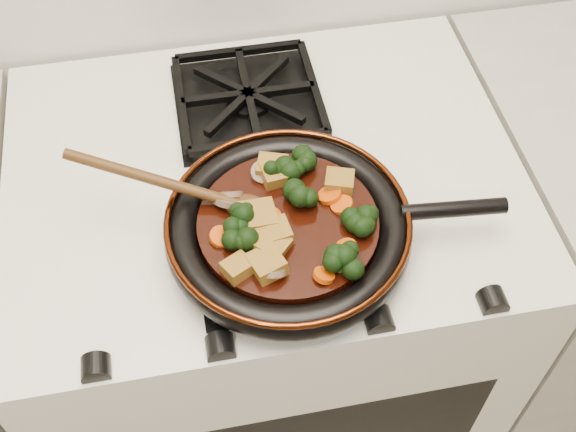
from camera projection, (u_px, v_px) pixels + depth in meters
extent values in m
cube|color=silver|center=(270.00, 321.00, 1.42)|extent=(0.76, 0.60, 0.90)
cylinder|color=black|center=(288.00, 233.00, 0.95)|extent=(0.30, 0.30, 0.01)
torus|color=black|center=(288.00, 229.00, 0.94)|extent=(0.32, 0.32, 0.04)
torus|color=#481C0A|center=(288.00, 219.00, 0.93)|extent=(0.32, 0.32, 0.01)
cylinder|color=black|center=(453.00, 209.00, 0.94)|extent=(0.14, 0.03, 0.02)
cylinder|color=black|center=(288.00, 226.00, 0.94)|extent=(0.24, 0.24, 0.02)
cube|color=olive|center=(238.00, 268.00, 0.88)|extent=(0.04, 0.04, 0.02)
cube|color=olive|center=(278.00, 232.00, 0.91)|extent=(0.04, 0.04, 0.03)
cube|color=olive|center=(272.00, 235.00, 0.91)|extent=(0.05, 0.04, 0.02)
cube|color=olive|center=(277.00, 174.00, 0.97)|extent=(0.05, 0.04, 0.03)
cube|color=olive|center=(272.00, 168.00, 0.98)|extent=(0.05, 0.05, 0.02)
cube|color=olive|center=(267.00, 264.00, 0.88)|extent=(0.05, 0.05, 0.03)
cube|color=olive|center=(339.00, 182.00, 0.96)|extent=(0.05, 0.05, 0.02)
cube|color=olive|center=(272.00, 246.00, 0.90)|extent=(0.05, 0.05, 0.03)
cube|color=olive|center=(258.00, 218.00, 0.92)|extent=(0.05, 0.05, 0.03)
cylinder|color=#CA4305|center=(324.00, 275.00, 0.87)|extent=(0.03, 0.03, 0.02)
cylinder|color=#CA4305|center=(342.00, 205.00, 0.94)|extent=(0.03, 0.03, 0.02)
cylinder|color=#CA4305|center=(346.00, 248.00, 0.90)|extent=(0.03, 0.03, 0.02)
cylinder|color=#CA4305|center=(221.00, 237.00, 0.91)|extent=(0.03, 0.03, 0.02)
cylinder|color=#CA4305|center=(270.00, 216.00, 0.93)|extent=(0.03, 0.03, 0.01)
cylinder|color=#CA4305|center=(330.00, 195.00, 0.95)|extent=(0.03, 0.03, 0.02)
cylinder|color=brown|center=(231.00, 194.00, 0.95)|extent=(0.04, 0.03, 0.03)
cylinder|color=brown|center=(262.00, 172.00, 0.97)|extent=(0.04, 0.04, 0.02)
cylinder|color=brown|center=(227.00, 201.00, 0.94)|extent=(0.05, 0.05, 0.03)
cylinder|color=brown|center=(273.00, 272.00, 0.87)|extent=(0.04, 0.03, 0.03)
ellipsoid|color=#46290F|center=(246.00, 206.00, 0.94)|extent=(0.07, 0.06, 0.02)
cylinder|color=#46290F|center=(156.00, 180.00, 0.93)|extent=(0.02, 0.02, 0.24)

